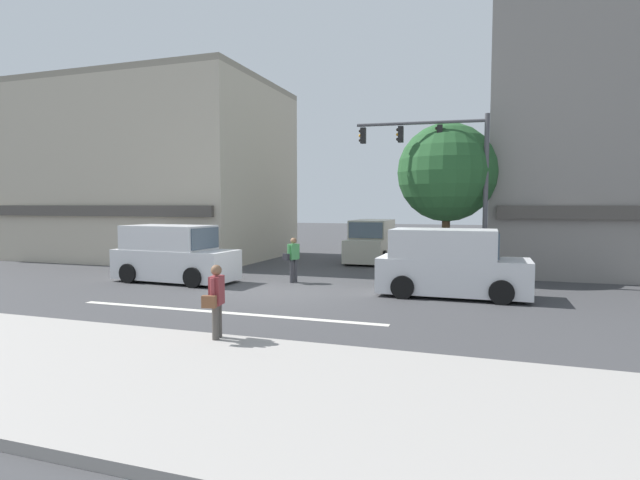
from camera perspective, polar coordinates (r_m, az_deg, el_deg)
The scene contains 13 objects.
ground_plane at distance 16.79m, azimuth -5.11°, elevation -5.84°, with size 120.00×120.00×0.00m, color #3D3D3F.
lane_marking_stripe at distance 13.71m, azimuth -11.07°, elevation -8.12°, with size 9.00×0.24×0.01m, color silver.
sidewalk_curb at distance 9.82m, azimuth -26.09°, elevation -12.92°, with size 40.00×5.00×0.16m, color #9E9993.
building_left_block at distance 29.53m, azimuth -18.66°, elevation 7.26°, with size 13.84×9.24×9.30m.
street_tree at distance 20.56m, azimuth 14.30°, elevation 7.46°, with size 3.89×3.89×6.11m.
utility_pole_near_left at distance 26.09m, azimuth -17.94°, elevation 5.54°, with size 1.40×0.22×7.01m.
utility_pole_far_right at distance 22.57m, azimuth 24.05°, elevation 7.98°, with size 1.40×0.22×8.83m.
traffic_light_mast at distance 19.38m, azimuth 14.58°, elevation 8.13°, with size 4.88×0.58×6.20m.
van_crossing_rightbound at distance 16.20m, azimuth 14.61°, elevation -2.72°, with size 4.60×2.04×2.11m.
van_crossing_center at distance 19.44m, azimuth -16.39°, elevation -1.65°, with size 4.69×2.23×2.11m.
van_waiting_far at distance 25.44m, azimuth 5.91°, elevation -0.20°, with size 2.09×4.63×2.11m.
pedestrian_foreground_with_bag at distance 10.36m, azimuth -11.78°, elevation -6.75°, with size 0.31×0.69×1.67m.
pedestrian_mid_crossing at distance 18.45m, azimuth -3.11°, elevation -1.96°, with size 0.52×0.64×1.67m.
Camera 1 is at (6.68, -15.13, 2.87)m, focal length 28.00 mm.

